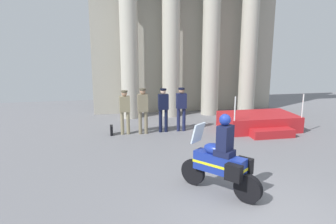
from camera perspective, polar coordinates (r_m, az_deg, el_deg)
ground_plane at (r=7.01m, az=15.81°, el=-17.49°), size 28.00×28.00×0.00m
colonnade_backdrop at (r=15.44m, az=3.73°, el=14.47°), size 9.08×1.65×7.55m
reviewing_stand at (r=13.20m, az=15.97°, el=-1.78°), size 2.89×2.31×1.51m
officer_in_row_0 at (r=12.00m, az=-7.74°, el=0.59°), size 0.39×0.24×1.67m
officer_in_row_1 at (r=12.00m, az=-4.52°, el=0.83°), size 0.39×0.24×1.74m
officer_in_row_2 at (r=12.21m, az=-0.85°, el=0.98°), size 0.39×0.24×1.70m
officer_in_row_3 at (r=12.36m, az=2.40°, el=1.13°), size 0.39×0.24×1.71m
motorcycle_with_rider at (r=7.41m, az=9.67°, el=-8.68°), size 1.44×1.68×1.90m
briefcase_on_ground at (r=12.19m, az=-10.07°, el=-3.23°), size 0.10×0.32×0.36m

